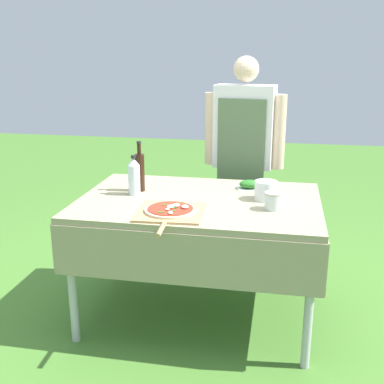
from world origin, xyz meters
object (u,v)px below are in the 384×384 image
at_px(water_bottle, 134,176).
at_px(herb_container, 250,185).
at_px(pizza_on_peel, 170,211).
at_px(sauce_jar, 273,202).
at_px(oil_bottle, 140,171).
at_px(mixing_tub, 266,190).
at_px(person_cook, 244,148).
at_px(prep_table, 199,212).

height_order(water_bottle, herb_container, water_bottle).
relative_size(pizza_on_peel, sauce_jar, 5.47).
bearing_deg(sauce_jar, pizza_on_peel, -161.90).
xyz_separation_m(oil_bottle, mixing_tub, (0.77, -0.04, -0.07)).
bearing_deg(mixing_tub, herb_container, 117.21).
xyz_separation_m(pizza_on_peel, sauce_jar, (0.54, 0.18, 0.03)).
relative_size(pizza_on_peel, mixing_tub, 4.00).
height_order(person_cook, sauce_jar, person_cook).
xyz_separation_m(prep_table, water_bottle, (-0.40, 0.02, 0.19)).
bearing_deg(water_bottle, person_cook, 52.16).
height_order(person_cook, oil_bottle, person_cook).
bearing_deg(water_bottle, herb_container, 20.44).
bearing_deg(water_bottle, pizza_on_peel, -46.22).
xyz_separation_m(pizza_on_peel, water_bottle, (-0.29, 0.31, 0.10)).
bearing_deg(person_cook, pizza_on_peel, 82.34).
height_order(prep_table, oil_bottle, oil_bottle).
height_order(pizza_on_peel, water_bottle, water_bottle).
distance_m(herb_container, sauce_jar, 0.41).
relative_size(oil_bottle, water_bottle, 1.28).
xyz_separation_m(person_cook, mixing_tub, (0.19, -0.71, -0.11)).
bearing_deg(herb_container, prep_table, -135.62).
xyz_separation_m(oil_bottle, sauce_jar, (0.82, -0.22, -0.08)).
bearing_deg(pizza_on_peel, mixing_tub, 32.46).
relative_size(oil_bottle, mixing_tub, 2.33).
bearing_deg(pizza_on_peel, person_cook, 71.15).
relative_size(prep_table, person_cook, 0.91).
height_order(prep_table, person_cook, person_cook).
relative_size(person_cook, herb_container, 8.54).
distance_m(person_cook, herb_container, 0.53).
distance_m(pizza_on_peel, mixing_tub, 0.60).
xyz_separation_m(herb_container, sauce_jar, (0.15, -0.38, 0.02)).
height_order(prep_table, mixing_tub, mixing_tub).
distance_m(person_cook, mixing_tub, 0.75).
bearing_deg(prep_table, pizza_on_peel, -109.96).
bearing_deg(pizza_on_peel, oil_bottle, 122.46).
bearing_deg(prep_table, sauce_jar, -14.86).
bearing_deg(herb_container, oil_bottle, -165.95).
height_order(mixing_tub, sauce_jar, mixing_tub).
bearing_deg(prep_table, herb_container, 44.38).
distance_m(prep_table, oil_bottle, 0.45).
xyz_separation_m(pizza_on_peel, oil_bottle, (-0.28, 0.39, 0.11)).
distance_m(water_bottle, sauce_jar, 0.84).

